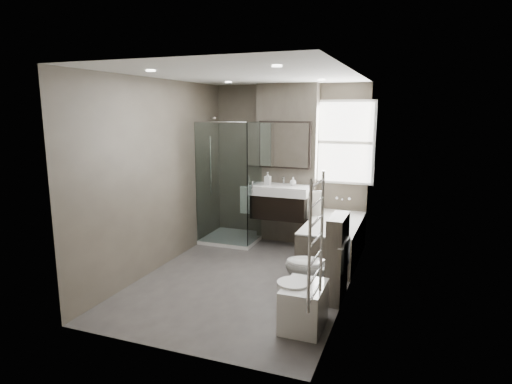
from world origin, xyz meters
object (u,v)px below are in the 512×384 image
at_px(bathtub, 333,238).
at_px(toilet, 315,267).
at_px(bidet, 303,305).
at_px(vanity, 280,201).

relative_size(bathtub, toilet, 2.15).
distance_m(toilet, bidet, 0.74).
bearing_deg(vanity, bidet, -67.59).
xyz_separation_m(vanity, bathtub, (0.92, -0.33, -0.43)).
distance_m(bathtub, bidet, 2.14).
bearing_deg(toilet, bathtub, -176.15).
height_order(vanity, bathtub, vanity).
distance_m(vanity, toilet, 2.02).
xyz_separation_m(vanity, toilet, (0.97, -1.73, -0.37)).
distance_m(vanity, bidet, 2.71).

